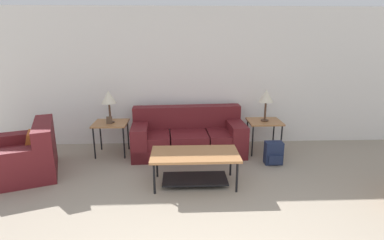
{
  "coord_description": "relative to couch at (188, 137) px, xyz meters",
  "views": [
    {
      "loc": [
        -0.23,
        -1.59,
        2.07
      ],
      "look_at": [
        -0.05,
        2.95,
        0.8
      ],
      "focal_mm": 28.0,
      "sensor_mm": 36.0,
      "label": 1
    }
  ],
  "objects": [
    {
      "name": "wall_back",
      "position": [
        0.09,
        0.56,
        1.0
      ],
      "size": [
        8.98,
        0.06,
        2.6
      ],
      "color": "white",
      "rests_on": "ground_plane"
    },
    {
      "name": "couch",
      "position": [
        0.0,
        0.0,
        0.0
      ],
      "size": [
        2.05,
        0.99,
        0.82
      ],
      "color": "maroon",
      "rests_on": "ground_plane"
    },
    {
      "name": "armchair",
      "position": [
        -2.5,
        -0.79,
        -0.01
      ],
      "size": [
        1.21,
        1.33,
        0.8
      ],
      "color": "maroon",
      "rests_on": "ground_plane"
    },
    {
      "name": "coffee_table",
      "position": [
        0.06,
        -1.23,
        0.06
      ],
      "size": [
        1.24,
        0.64,
        0.48
      ],
      "color": "#A87042",
      "rests_on": "ground_plane"
    },
    {
      "name": "side_table_left",
      "position": [
        -1.38,
        -0.02,
        0.24
      ],
      "size": [
        0.59,
        0.52,
        0.59
      ],
      "color": "#A87042",
      "rests_on": "ground_plane"
    },
    {
      "name": "side_table_right",
      "position": [
        1.39,
        -0.02,
        0.24
      ],
      "size": [
        0.59,
        0.52,
        0.59
      ],
      "color": "#A87042",
      "rests_on": "ground_plane"
    },
    {
      "name": "table_lamp_left",
      "position": [
        -1.38,
        -0.02,
        0.74
      ],
      "size": [
        0.26,
        0.26,
        0.57
      ],
      "color": "#472D1E",
      "rests_on": "side_table_left"
    },
    {
      "name": "table_lamp_right",
      "position": [
        1.39,
        -0.02,
        0.74
      ],
      "size": [
        0.26,
        0.26,
        0.57
      ],
      "color": "#472D1E",
      "rests_on": "side_table_right"
    },
    {
      "name": "backpack",
      "position": [
        1.41,
        -0.57,
        -0.11
      ],
      "size": [
        0.29,
        0.26,
        0.38
      ],
      "color": "#1E2847",
      "rests_on": "ground_plane"
    },
    {
      "name": "picture_frame",
      "position": [
        -1.38,
        -0.1,
        0.36
      ],
      "size": [
        0.1,
        0.04,
        0.13
      ],
      "color": "#4C3828",
      "rests_on": "side_table_left"
    }
  ]
}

